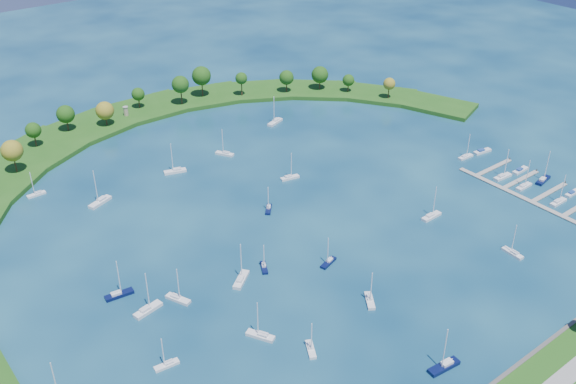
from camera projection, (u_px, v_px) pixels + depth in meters
ground at (286, 211)px, 246.44m from camera, size 700.00×700.00×0.00m
breakwater at (115, 195)px, 254.13m from camera, size 286.74×247.64×2.00m
breakwater_trees at (146, 115)px, 296.61m from camera, size 238.85×92.73×16.09m
harbor_tower at (126, 111)px, 316.65m from camera, size 2.60×2.60×4.64m
dock_system at (558, 203)px, 250.57m from camera, size 24.28×82.00×1.60m
moored_boat_0 at (167, 364)px, 177.16m from camera, size 7.18×2.76×10.30m
moored_boat_1 at (444, 366)px, 176.51m from camera, size 10.03×3.83×14.39m
moored_boat_2 at (264, 266)px, 214.91m from camera, size 4.81×6.80×9.86m
moored_boat_3 at (290, 177)px, 267.11m from camera, size 8.20×3.86×11.63m
moored_boat_5 at (241, 279)px, 209.06m from camera, size 9.13×7.75×13.85m
moored_boat_6 at (148, 309)px, 196.46m from camera, size 9.77×4.36×13.88m
moored_boat_7 at (175, 170)px, 271.72m from camera, size 9.60×5.35×13.61m
moored_boat_8 at (269, 208)px, 246.19m from camera, size 6.17×6.57×10.36m
moored_boat_9 at (36, 194)px, 255.58m from camera, size 7.23×2.03×10.62m
moored_boat_10 at (370, 300)px, 200.37m from camera, size 6.39×7.80×11.70m
moored_boat_11 at (275, 121)px, 314.34m from camera, size 9.95×5.71×14.12m
moored_boat_12 at (100, 201)px, 250.40m from camera, size 10.35×6.26×14.73m
moored_boat_13 at (261, 335)px, 186.90m from camera, size 6.17×8.61×12.51m
moored_boat_14 at (311, 348)px, 182.35m from camera, size 5.17×7.20×10.46m
moored_boat_15 at (225, 153)px, 285.55m from camera, size 6.14×8.34×12.18m
moored_boat_16 at (119, 294)px, 202.67m from camera, size 9.20×3.60×13.18m
moored_boat_17 at (178, 298)px, 200.98m from camera, size 5.42×8.58×12.25m
moored_boat_18 at (431, 216)px, 241.64m from camera, size 8.86×2.65×12.94m
moored_boat_19 at (328, 262)px, 217.19m from camera, size 7.57×4.11×10.72m
moored_boat_20 at (513, 252)px, 221.74m from camera, size 2.76×8.01×11.57m
docked_boat_4 at (558, 201)px, 250.43m from camera, size 8.36×2.36×12.28m
docked_boat_5 at (572, 193)px, 256.47m from camera, size 7.81×2.24×1.59m
docked_boat_6 at (524, 186)px, 260.79m from camera, size 8.30×2.44×12.16m
docked_boat_7 at (543, 179)px, 265.13m from camera, size 9.55×4.13×13.59m
docked_boat_8 at (503, 176)px, 267.63m from camera, size 8.95×3.06×12.95m
docked_boat_9 at (520, 170)px, 272.52m from camera, size 8.71×2.76×1.76m
docked_boat_10 at (466, 156)px, 283.04m from camera, size 7.72×2.56×11.19m
docked_boat_11 at (482, 151)px, 287.63m from camera, size 9.09×3.76×1.80m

